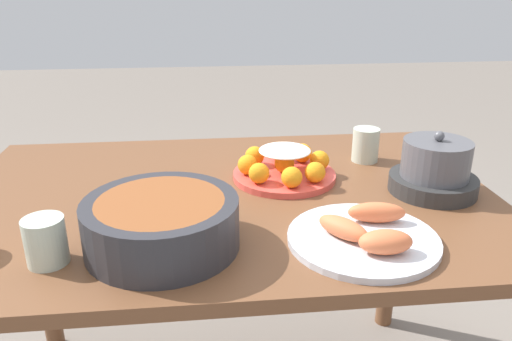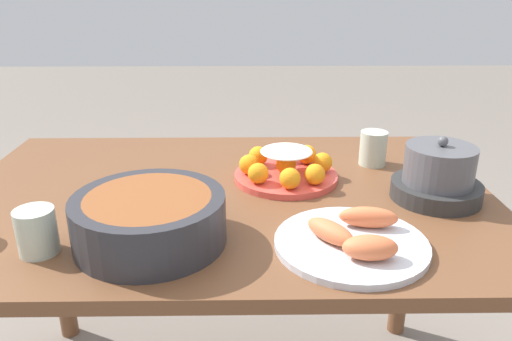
{
  "view_description": "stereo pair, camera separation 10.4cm",
  "coord_description": "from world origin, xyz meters",
  "px_view_note": "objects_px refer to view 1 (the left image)",
  "views": [
    {
      "loc": [
        0.04,
        1.1,
        1.22
      ],
      "look_at": [
        -0.08,
        -0.04,
        0.77
      ],
      "focal_mm": 35.0,
      "sensor_mm": 36.0,
      "label": 1
    },
    {
      "loc": [
        -0.06,
        1.1,
        1.22
      ],
      "look_at": [
        -0.08,
        -0.04,
        0.77
      ],
      "focal_mm": 35.0,
      "sensor_mm": 36.0,
      "label": 2
    }
  ],
  "objects_px": {
    "serving_bowl": "(162,222)",
    "cup_near": "(366,145)",
    "cake_plate": "(284,167)",
    "cup_far": "(46,241)",
    "seafood_platter": "(365,235)",
    "warming_pot": "(435,170)",
    "dining_table": "(227,230)"
  },
  "relations": [
    {
      "from": "serving_bowl",
      "to": "cup_near",
      "type": "relative_size",
      "value": 3.16
    },
    {
      "from": "cake_plate",
      "to": "cup_far",
      "type": "bearing_deg",
      "value": 35.72
    },
    {
      "from": "serving_bowl",
      "to": "cup_far",
      "type": "height_order",
      "value": "serving_bowl"
    },
    {
      "from": "seafood_platter",
      "to": "cup_near",
      "type": "bearing_deg",
      "value": -107.45
    },
    {
      "from": "cup_near",
      "to": "warming_pot",
      "type": "bearing_deg",
      "value": 113.06
    },
    {
      "from": "cup_far",
      "to": "warming_pot",
      "type": "xyz_separation_m",
      "value": [
        -0.83,
        -0.23,
        0.01
      ]
    },
    {
      "from": "warming_pot",
      "to": "serving_bowl",
      "type": "bearing_deg",
      "value": 17.24
    },
    {
      "from": "serving_bowl",
      "to": "seafood_platter",
      "type": "distance_m",
      "value": 0.39
    },
    {
      "from": "cake_plate",
      "to": "seafood_platter",
      "type": "height_order",
      "value": "cake_plate"
    },
    {
      "from": "cup_near",
      "to": "warming_pot",
      "type": "distance_m",
      "value": 0.25
    },
    {
      "from": "serving_bowl",
      "to": "cake_plate",
      "type": "bearing_deg",
      "value": -132.1
    },
    {
      "from": "serving_bowl",
      "to": "cup_far",
      "type": "bearing_deg",
      "value": 9.92
    },
    {
      "from": "cake_plate",
      "to": "seafood_platter",
      "type": "relative_size",
      "value": 0.89
    },
    {
      "from": "seafood_platter",
      "to": "cup_far",
      "type": "bearing_deg",
      "value": 0.8
    },
    {
      "from": "dining_table",
      "to": "seafood_platter",
      "type": "bearing_deg",
      "value": 134.16
    },
    {
      "from": "serving_bowl",
      "to": "warming_pot",
      "type": "relative_size",
      "value": 1.42
    },
    {
      "from": "dining_table",
      "to": "cup_near",
      "type": "distance_m",
      "value": 0.46
    },
    {
      "from": "cup_far",
      "to": "warming_pot",
      "type": "relative_size",
      "value": 0.43
    },
    {
      "from": "cake_plate",
      "to": "serving_bowl",
      "type": "xyz_separation_m",
      "value": [
        0.29,
        0.32,
        0.02
      ]
    },
    {
      "from": "cup_far",
      "to": "warming_pot",
      "type": "bearing_deg",
      "value": -164.51
    },
    {
      "from": "serving_bowl",
      "to": "warming_pot",
      "type": "bearing_deg",
      "value": -162.76
    },
    {
      "from": "warming_pot",
      "to": "dining_table",
      "type": "bearing_deg",
      "value": -5.08
    },
    {
      "from": "cake_plate",
      "to": "cup_near",
      "type": "bearing_deg",
      "value": -157.01
    },
    {
      "from": "dining_table",
      "to": "serving_bowl",
      "type": "relative_size",
      "value": 4.35
    },
    {
      "from": "dining_table",
      "to": "cup_far",
      "type": "height_order",
      "value": "cup_far"
    },
    {
      "from": "cake_plate",
      "to": "warming_pot",
      "type": "xyz_separation_m",
      "value": [
        -0.34,
        0.12,
        0.03
      ]
    },
    {
      "from": "cake_plate",
      "to": "cup_far",
      "type": "xyz_separation_m",
      "value": [
        0.49,
        0.35,
        0.01
      ]
    },
    {
      "from": "dining_table",
      "to": "warming_pot",
      "type": "relative_size",
      "value": 6.2
    },
    {
      "from": "seafood_platter",
      "to": "cup_near",
      "type": "distance_m",
      "value": 0.47
    },
    {
      "from": "cake_plate",
      "to": "cup_near",
      "type": "relative_size",
      "value": 2.81
    },
    {
      "from": "dining_table",
      "to": "warming_pot",
      "type": "bearing_deg",
      "value": 174.92
    },
    {
      "from": "serving_bowl",
      "to": "warming_pot",
      "type": "distance_m",
      "value": 0.66
    }
  ]
}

